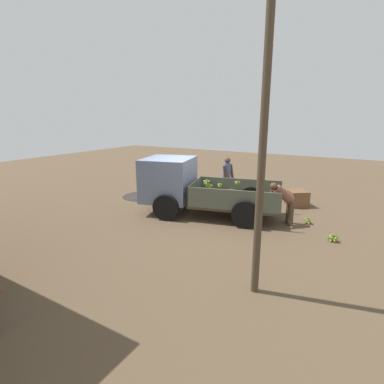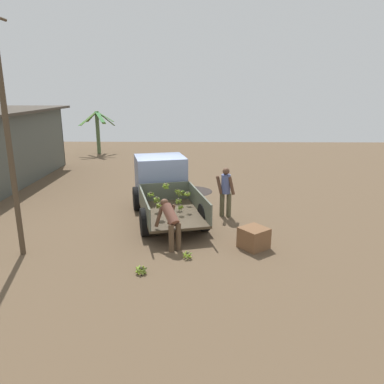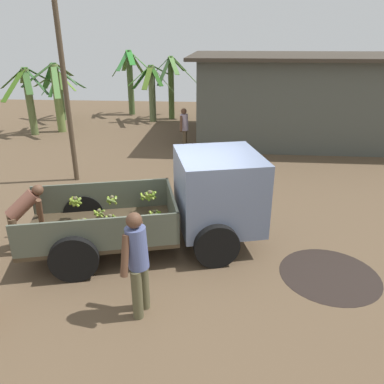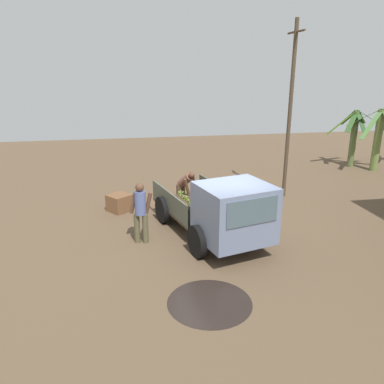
{
  "view_description": "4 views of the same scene",
  "coord_description": "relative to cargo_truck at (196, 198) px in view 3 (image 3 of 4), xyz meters",
  "views": [
    {
      "loc": [
        -5.16,
        8.5,
        3.29
      ],
      "look_at": [
        -0.41,
        0.44,
        0.9
      ],
      "focal_mm": 28.0,
      "sensor_mm": 36.0,
      "label": 1
    },
    {
      "loc": [
        -12.74,
        -1.26,
        4.31
      ],
      "look_at": [
        -1.06,
        -1.05,
        1.04
      ],
      "focal_mm": 35.0,
      "sensor_mm": 36.0,
      "label": 2
    },
    {
      "loc": [
        0.72,
        -6.82,
        4.02
      ],
      "look_at": [
        0.14,
        0.54,
        0.93
      ],
      "focal_mm": 35.0,
      "sensor_mm": 36.0,
      "label": 3
    },
    {
      "loc": [
        9.31,
        -2.54,
        4.61
      ],
      "look_at": [
        -1.37,
        -0.57,
        1.1
      ],
      "focal_mm": 35.0,
      "sensor_mm": 36.0,
      "label": 4
    }
  ],
  "objects": [
    {
      "name": "ground",
      "position": [
        -0.26,
        -0.04,
        -1.01
      ],
      "size": [
        36.0,
        36.0,
        0.0
      ],
      "primitive_type": "plane",
      "color": "brown"
    },
    {
      "name": "mud_patch_0",
      "position": [
        2.5,
        -1.0,
        -1.0
      ],
      "size": [
        1.79,
        1.79,
        0.01
      ],
      "primitive_type": "cylinder",
      "color": "black",
      "rests_on": "ground"
    },
    {
      "name": "cargo_truck",
      "position": [
        0.0,
        0.0,
        0.0
      ],
      "size": [
        4.89,
        2.86,
        1.89
      ],
      "rotation": [
        0.0,
        0.0,
        0.25
      ],
      "color": "#403423",
      "rests_on": "ground"
    },
    {
      "name": "warehouse_shed",
      "position": [
        4.37,
        9.24,
        1.42
      ],
      "size": [
        9.51,
        6.42,
        3.33
      ],
      "rotation": [
        0.0,
        0.0,
        -0.01
      ],
      "color": "#4B4F47",
      "rests_on": "ground"
    },
    {
      "name": "utility_pole",
      "position": [
        -3.85,
        3.41,
        2.29
      ],
      "size": [
        1.26,
        0.14,
        6.34
      ],
      "color": "#4B3C2B",
      "rests_on": "ground"
    },
    {
      "name": "banana_palm_1",
      "position": [
        -7.67,
        11.78,
        0.33
      ],
      "size": [
        2.42,
        2.56,
        2.38
      ],
      "color": "#425B2F",
      "rests_on": "ground"
    },
    {
      "name": "banana_palm_2",
      "position": [
        -6.73,
        9.3,
        0.54
      ],
      "size": [
        2.0,
        2.45,
        2.96
      ],
      "color": "olive",
      "rests_on": "ground"
    },
    {
      "name": "banana_palm_3",
      "position": [
        -4.47,
        13.53,
        0.76
      ],
      "size": [
        2.31,
        1.9,
        3.33
      ],
      "color": "#465B30",
      "rests_on": "ground"
    },
    {
      "name": "banana_palm_4",
      "position": [
        -3.01,
        11.8,
        0.45
      ],
      "size": [
        2.25,
        2.29,
        2.72
      ],
      "color": "#627348",
      "rests_on": "ground"
    },
    {
      "name": "banana_palm_5",
      "position": [
        -7.7,
        8.67,
        0.5
      ],
      "size": [
        1.93,
        2.53,
        2.82
      ],
      "color": "#5B6B3B",
      "rests_on": "ground"
    },
    {
      "name": "banana_palm_6",
      "position": [
        -2.14,
        12.54,
        0.66
      ],
      "size": [
        2.65,
        2.72,
        3.1
      ],
      "color": "#526B32",
      "rests_on": "ground"
    },
    {
      "name": "person_foreground_visitor",
      "position": [
        -0.72,
        -2.23,
        -0.05
      ],
      "size": [
        0.42,
        0.67,
        1.73
      ],
      "rotation": [
        0.0,
        0.0,
        2.89
      ],
      "color": "brown",
      "rests_on": "ground"
    },
    {
      "name": "person_worker_loading",
      "position": [
        -3.37,
        -0.54,
        -0.22
      ],
      "size": [
        0.82,
        0.8,
        1.34
      ],
      "rotation": [
        0.0,
        0.0,
        0.58
      ],
      "color": "brown",
      "rests_on": "ground"
    },
    {
      "name": "person_bystander_near_shed",
      "position": [
        -0.92,
        6.82,
        -0.14
      ],
      "size": [
        0.31,
        0.65,
        1.57
      ],
      "rotation": [
        0.0,
        0.0,
        3.15
      ],
      "color": "brown",
      "rests_on": "ground"
    }
  ]
}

